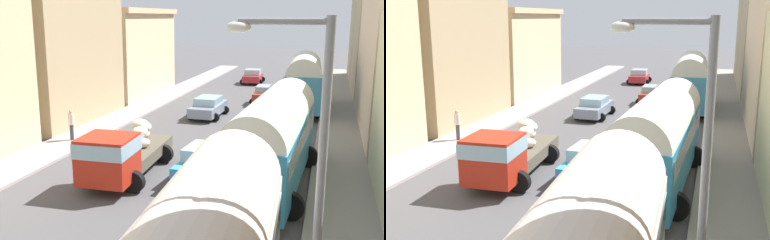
% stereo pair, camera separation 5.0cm
% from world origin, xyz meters
% --- Properties ---
extents(ground_plane, '(154.00, 154.00, 0.00)m').
position_xyz_m(ground_plane, '(0.00, 27.00, 0.00)').
color(ground_plane, '#4D4B4E').
extents(sidewalk_left, '(2.50, 70.00, 0.14)m').
position_xyz_m(sidewalk_left, '(-7.25, 27.00, 0.07)').
color(sidewalk_left, '#A19292').
rests_on(sidewalk_left, ground).
extents(sidewalk_right, '(2.50, 70.00, 0.14)m').
position_xyz_m(sidewalk_right, '(7.25, 27.00, 0.07)').
color(sidewalk_right, gray).
rests_on(sidewalk_right, ground).
extents(building_left_2, '(5.83, 9.72, 11.89)m').
position_xyz_m(building_left_2, '(-11.15, 25.13, 5.96)').
color(building_left_2, tan).
rests_on(building_left_2, ground).
extents(building_left_3, '(6.39, 11.21, 7.64)m').
position_xyz_m(building_left_3, '(-11.41, 36.24, 3.84)').
color(building_left_3, beige).
rests_on(building_left_3, ground).
extents(building_right_4, '(6.58, 9.30, 10.51)m').
position_xyz_m(building_right_4, '(11.49, 52.94, 5.28)').
color(building_right_4, tan).
rests_on(building_right_4, ground).
extents(parked_bus_1, '(3.49, 9.91, 3.98)m').
position_xyz_m(parked_bus_1, '(4.51, 16.70, 2.21)').
color(parked_bus_1, teal).
rests_on(parked_bus_1, ground).
extents(parked_bus_2, '(3.53, 8.77, 4.24)m').
position_xyz_m(parked_bus_2, '(4.71, 33.35, 2.35)').
color(parked_bus_2, teal).
rests_on(parked_bus_2, ground).
extents(cargo_truck_0, '(3.13, 6.73, 2.31)m').
position_xyz_m(cargo_truck_0, '(-1.84, 15.57, 1.23)').
color(cargo_truck_0, red).
rests_on(cargo_truck_0, ground).
extents(car_0, '(2.42, 4.36, 1.44)m').
position_xyz_m(car_0, '(-1.54, 28.99, 0.73)').
color(car_0, gray).
rests_on(car_0, ground).
extents(car_1, '(2.44, 3.91, 1.50)m').
position_xyz_m(car_1, '(-1.31, 46.52, 0.75)').
color(car_1, '#A9272E').
rests_on(car_1, ground).
extents(car_3, '(2.36, 3.74, 1.58)m').
position_xyz_m(car_3, '(1.59, 16.42, 0.79)').
color(car_3, '#3397CF').
rests_on(car_3, ground).
extents(car_4, '(2.24, 3.80, 1.46)m').
position_xyz_m(car_4, '(1.60, 35.36, 0.74)').
color(car_4, '#A93521').
rests_on(car_4, ground).
extents(pedestrian_1, '(0.43, 0.43, 1.87)m').
position_xyz_m(pedestrian_1, '(-7.20, 20.30, 1.08)').
color(pedestrian_1, '#423D40').
rests_on(pedestrian_1, ground).
extents(streetlamp_near, '(1.82, 0.28, 6.97)m').
position_xyz_m(streetlamp_near, '(6.27, 6.25, 4.14)').
color(streetlamp_near, gray).
rests_on(streetlamp_near, ground).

